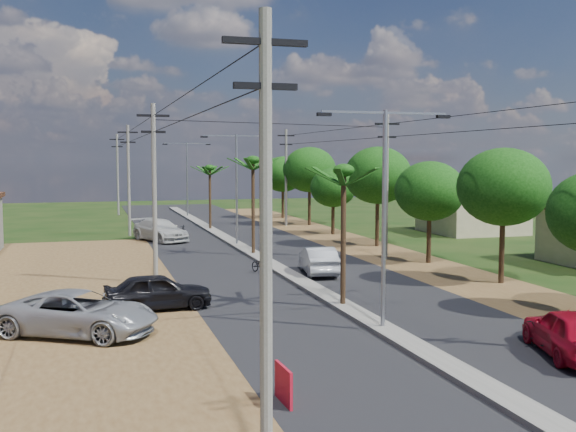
{
  "coord_description": "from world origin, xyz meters",
  "views": [
    {
      "loc": [
        -10.16,
        -22.08,
        6.28
      ],
      "look_at": [
        0.78,
        14.73,
        3.0
      ],
      "focal_mm": 42.0,
      "sensor_mm": 36.0,
      "label": 1
    }
  ],
  "objects_px": {
    "moto_rider_east": "(542,339)",
    "roadside_sign": "(284,386)",
    "car_silver_mid": "(318,261)",
    "car_red_near": "(571,333)",
    "car_white_far": "(160,231)",
    "car_parked_silver": "(79,314)",
    "car_parked_dark": "(158,292)"
  },
  "relations": [
    {
      "from": "moto_rider_east",
      "to": "roadside_sign",
      "type": "distance_m",
      "value": 9.51
    },
    {
      "from": "moto_rider_east",
      "to": "car_silver_mid",
      "type": "bearing_deg",
      "value": -71.03
    },
    {
      "from": "car_red_near",
      "to": "car_white_far",
      "type": "bearing_deg",
      "value": -57.61
    },
    {
      "from": "car_silver_mid",
      "to": "car_parked_silver",
      "type": "xyz_separation_m",
      "value": [
        -12.31,
        -9.6,
        0.03
      ]
    },
    {
      "from": "moto_rider_east",
      "to": "car_red_near",
      "type": "bearing_deg",
      "value": 141.41
    },
    {
      "from": "car_red_near",
      "to": "roadside_sign",
      "type": "relative_size",
      "value": 3.78
    },
    {
      "from": "car_parked_silver",
      "to": "car_red_near",
      "type": "bearing_deg",
      "value": -85.42
    },
    {
      "from": "car_red_near",
      "to": "roadside_sign",
      "type": "bearing_deg",
      "value": 24.9
    },
    {
      "from": "car_parked_silver",
      "to": "moto_rider_east",
      "type": "height_order",
      "value": "car_parked_silver"
    },
    {
      "from": "car_white_far",
      "to": "moto_rider_east",
      "type": "xyz_separation_m",
      "value": [
        8.79,
        -33.37,
        -0.36
      ]
    },
    {
      "from": "car_silver_mid",
      "to": "car_white_far",
      "type": "relative_size",
      "value": 0.81
    },
    {
      "from": "car_red_near",
      "to": "car_parked_dark",
      "type": "bearing_deg",
      "value": -24.44
    },
    {
      "from": "car_red_near",
      "to": "car_silver_mid",
      "type": "bearing_deg",
      "value": -64.06
    },
    {
      "from": "car_red_near",
      "to": "moto_rider_east",
      "type": "xyz_separation_m",
      "value": [
        -0.55,
        0.66,
        -0.32
      ]
    },
    {
      "from": "car_silver_mid",
      "to": "car_white_far",
      "type": "height_order",
      "value": "car_white_far"
    },
    {
      "from": "car_silver_mid",
      "to": "car_parked_silver",
      "type": "relative_size",
      "value": 0.81
    },
    {
      "from": "car_white_far",
      "to": "car_parked_dark",
      "type": "relative_size",
      "value": 1.27
    },
    {
      "from": "car_silver_mid",
      "to": "roadside_sign",
      "type": "xyz_separation_m",
      "value": [
        -7.22,
        -18.1,
        -0.25
      ]
    },
    {
      "from": "car_silver_mid",
      "to": "car_parked_dark",
      "type": "bearing_deg",
      "value": 43.79
    },
    {
      "from": "car_red_near",
      "to": "car_parked_silver",
      "type": "relative_size",
      "value": 0.81
    },
    {
      "from": "car_parked_silver",
      "to": "roadside_sign",
      "type": "relative_size",
      "value": 4.66
    },
    {
      "from": "roadside_sign",
      "to": "car_parked_silver",
      "type": "bearing_deg",
      "value": 118.24
    },
    {
      "from": "car_silver_mid",
      "to": "moto_rider_east",
      "type": "distance_m",
      "value": 16.22
    },
    {
      "from": "car_white_far",
      "to": "car_parked_silver",
      "type": "height_order",
      "value": "car_white_far"
    },
    {
      "from": "car_red_near",
      "to": "roadside_sign",
      "type": "xyz_separation_m",
      "value": [
        -9.84,
        -1.36,
        -0.28
      ]
    },
    {
      "from": "car_silver_mid",
      "to": "roadside_sign",
      "type": "height_order",
      "value": "car_silver_mid"
    },
    {
      "from": "car_parked_dark",
      "to": "moto_rider_east",
      "type": "bearing_deg",
      "value": -134.62
    },
    {
      "from": "car_silver_mid",
      "to": "roadside_sign",
      "type": "bearing_deg",
      "value": 77.8
    },
    {
      "from": "car_parked_silver",
      "to": "moto_rider_east",
      "type": "relative_size",
      "value": 3.24
    },
    {
      "from": "car_parked_silver",
      "to": "moto_rider_east",
      "type": "xyz_separation_m",
      "value": [
        14.38,
        -6.48,
        -0.33
      ]
    },
    {
      "from": "car_white_far",
      "to": "car_parked_dark",
      "type": "bearing_deg",
      "value": -120.26
    },
    {
      "from": "car_silver_mid",
      "to": "car_parked_dark",
      "type": "height_order",
      "value": "car_parked_dark"
    }
  ]
}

